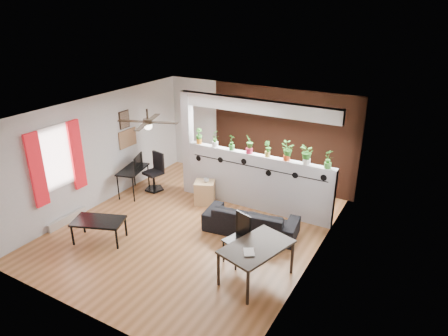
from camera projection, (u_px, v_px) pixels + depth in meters
room_shell at (191, 173)px, 8.16m from camera, size 6.30×7.10×2.90m
partition_wall at (257, 182)px, 9.24m from camera, size 3.60×0.18×1.35m
ceiling_header at (260, 107)px, 8.56m from camera, size 3.60×0.18×0.30m
pier_column at (188, 143)px, 9.87m from camera, size 0.22×0.20×2.60m
brick_panel at (282, 139)px, 10.18m from camera, size 3.90×0.05×2.60m
vine_decal at (256, 167)px, 9.01m from camera, size 3.31×0.01×0.30m
window_assembly at (57, 159)px, 8.28m from camera, size 0.09×1.30×1.55m
baseboard_heater at (67, 219)px, 8.82m from camera, size 0.08×1.00×0.18m
corkboard at (128, 138)px, 10.08m from camera, size 0.03×0.60×0.45m
framed_art at (124, 120)px, 9.85m from camera, size 0.03×0.34×0.44m
ceiling_fan at (148, 123)px, 7.89m from camera, size 1.19×1.19×0.43m
potted_plant_0 at (199, 136)px, 9.62m from camera, size 0.24×0.24×0.38m
potted_plant_1 at (215, 138)px, 9.41m from camera, size 0.19×0.23×0.41m
potted_plant_2 at (232, 142)px, 9.21m from camera, size 0.20×0.17×0.38m
potted_plant_3 at (249, 144)px, 9.00m from camera, size 0.18×0.22×0.44m
potted_plant_4 at (268, 148)px, 8.81m from camera, size 0.18×0.15×0.36m
potted_plant_5 at (287, 151)px, 8.59m from camera, size 0.22×0.17×0.42m
potted_plant_6 at (307, 154)px, 8.38m from camera, size 0.29×0.29×0.44m
potted_plant_7 at (328, 158)px, 8.18m from camera, size 0.27×0.26×0.41m
sofa at (251, 220)px, 8.41m from camera, size 1.95×0.98×0.55m
cube_shelf at (205, 192)px, 9.62m from camera, size 0.59×0.56×0.57m
cup at (206, 180)px, 9.47m from camera, size 0.12×0.12×0.10m
computer_desk at (133, 171)px, 10.00m from camera, size 0.71×1.03×0.68m
monitor at (136, 164)px, 10.06m from camera, size 0.31×0.16×0.18m
office_chair at (155, 174)px, 10.26m from camera, size 0.51×0.51×0.99m
dining_table at (257, 249)px, 6.83m from camera, size 1.08×1.41×0.68m
book at (244, 252)px, 6.61m from camera, size 0.28×0.30×0.02m
folding_chair at (240, 234)px, 7.35m from camera, size 0.50×0.50×0.97m
coffee_table at (98, 222)px, 8.05m from camera, size 1.14×0.89×0.47m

